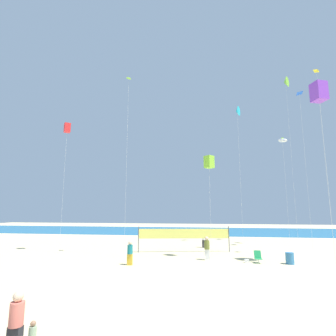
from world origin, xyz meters
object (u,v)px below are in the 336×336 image
at_px(trash_barrel, 290,258).
at_px(beach_handbag, 247,261).
at_px(kite_lime_box, 209,162).
at_px(beachgoer_teal_shirt, 130,252).
at_px(beachgoer_olive_shirt, 207,247).
at_px(folding_beach_chair, 258,256).
at_px(mother_figure, 16,321).
at_px(kite_red_box, 67,128).
at_px(volleyball_net, 184,234).
at_px(kite_blue_diamond, 299,95).
at_px(kite_yellow_diamond, 317,79).
at_px(kite_white_inflatable, 283,141).
at_px(kite_lime_diamond, 129,88).
at_px(beachgoer_white_shirt, 204,238).
at_px(kite_cyan_delta, 237,111).
at_px(kite_lime_delta, 286,82).
at_px(kite_violet_box, 319,92).

bearing_deg(trash_barrel, beach_handbag, 178.68).
bearing_deg(kite_lime_box, beachgoer_teal_shirt, -150.80).
xyz_separation_m(beachgoer_olive_shirt, folding_beach_chair, (3.85, -0.53, -0.52)).
bearing_deg(mother_figure, kite_red_box, 97.53).
distance_m(trash_barrel, volleyball_net, 9.43).
relative_size(kite_blue_diamond, kite_yellow_diamond, 1.02).
bearing_deg(volleyball_net, kite_white_inflatable, 27.98).
bearing_deg(beach_handbag, trash_barrel, -1.32).
height_order(kite_blue_diamond, kite_lime_diamond, kite_blue_diamond).
bearing_deg(beachgoer_white_shirt, beach_handbag, 97.94).
distance_m(volleyball_net, kite_blue_diamond, 20.02).
bearing_deg(beachgoer_white_shirt, kite_red_box, 5.73).
distance_m(volleyball_net, kite_red_box, 15.88).
relative_size(beachgoer_white_shirt, kite_lime_diamond, 0.11).
relative_size(mother_figure, beachgoer_olive_shirt, 0.92).
bearing_deg(kite_lime_diamond, beachgoer_teal_shirt, -65.37).
distance_m(beachgoer_white_shirt, kite_white_inflatable, 15.01).
distance_m(volleyball_net, kite_lime_diamond, 15.05).
bearing_deg(kite_yellow_diamond, beachgoer_teal_shirt, -163.92).
height_order(trash_barrel, beach_handbag, trash_barrel).
xyz_separation_m(kite_cyan_delta, kite_red_box, (-18.14, -9.34, -4.41)).
distance_m(kite_lime_delta, kite_violet_box, 15.55).
distance_m(kite_red_box, kite_lime_diamond, 7.64).
bearing_deg(beachgoer_olive_shirt, kite_lime_box, -61.78).
height_order(volleyball_net, kite_yellow_diamond, kite_yellow_diamond).
relative_size(beachgoer_olive_shirt, trash_barrel, 2.20).
bearing_deg(beachgoer_teal_shirt, beach_handbag, -64.95).
height_order(beachgoer_white_shirt, volleyball_net, volleyball_net).
xyz_separation_m(kite_cyan_delta, kite_violet_box, (4.69, -12.28, -3.48)).
distance_m(mother_figure, kite_lime_delta, 37.12).
bearing_deg(kite_lime_delta, kite_red_box, -157.03).
height_order(mother_figure, beachgoer_olive_shirt, beachgoer_olive_shirt).
height_order(mother_figure, kite_red_box, kite_red_box).
bearing_deg(beachgoer_white_shirt, trash_barrel, 114.36).
bearing_deg(trash_barrel, mother_figure, -129.38).
bearing_deg(mother_figure, kite_lime_delta, 38.85).
bearing_deg(kite_white_inflatable, kite_cyan_delta, 165.83).
bearing_deg(kite_blue_diamond, kite_yellow_diamond, -92.71).
distance_m(folding_beach_chair, kite_lime_diamond, 18.59).
distance_m(folding_beach_chair, kite_lime_delta, 24.94).
bearing_deg(beachgoer_white_shirt, kite_lime_delta, -170.97).
bearing_deg(beachgoer_white_shirt, mother_figure, 61.12).
distance_m(beachgoer_olive_shirt, kite_white_inflatable, 17.47).
bearing_deg(kite_white_inflatable, kite_violet_box, -91.35).
bearing_deg(kite_blue_diamond, kite_lime_box, -147.77).
height_order(beachgoer_white_shirt, kite_violet_box, kite_violet_box).
relative_size(kite_cyan_delta, kite_violet_box, 1.24).
bearing_deg(kite_cyan_delta, trash_barrel, -81.25).
distance_m(volleyball_net, kite_cyan_delta, 17.90).
xyz_separation_m(beachgoer_teal_shirt, kite_blue_diamond, (16.26, 9.82, 15.72)).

